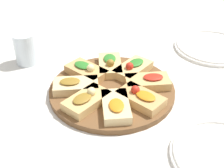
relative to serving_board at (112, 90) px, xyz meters
name	(u,v)px	position (x,y,z in m)	size (l,w,h in m)	color
ground_plane	(112,92)	(0.00, 0.00, -0.01)	(3.00, 3.00, 0.00)	silver
serving_board	(112,90)	(0.00, 0.00, 0.00)	(0.35, 0.35, 0.02)	brown
focaccia_slice_0	(75,86)	(-0.02, -0.10, 0.02)	(0.09, 0.13, 0.03)	#E5C689
focaccia_slice_1	(87,100)	(0.05, -0.08, 0.02)	(0.12, 0.14, 0.04)	tan
focaccia_slice_2	(116,106)	(0.10, -0.02, 0.02)	(0.13, 0.09, 0.03)	#E5C689
focaccia_slice_3	(141,98)	(0.08, 0.05, 0.02)	(0.14, 0.12, 0.04)	tan
focaccia_slice_4	(148,82)	(0.02, 0.10, 0.02)	(0.09, 0.13, 0.03)	tan
focaccia_slice_5	(133,69)	(-0.06, 0.08, 0.02)	(0.12, 0.14, 0.04)	#DBB775
focaccia_slice_6	(110,65)	(-0.10, 0.02, 0.02)	(0.13, 0.09, 0.04)	#DBB775
focaccia_slice_7	(86,71)	(-0.08, -0.05, 0.02)	(0.14, 0.12, 0.04)	tan
plate_left	(212,47)	(-0.14, 0.41, 0.00)	(0.26, 0.26, 0.02)	white
plate_right	(224,156)	(0.30, 0.16, 0.00)	(0.23, 0.23, 0.02)	white
water_glass	(26,49)	(-0.24, -0.21, 0.04)	(0.07, 0.07, 0.10)	silver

